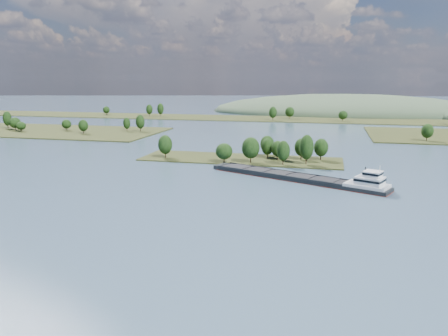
# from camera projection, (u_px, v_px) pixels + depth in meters

# --- Properties ---
(ground) EXTENTS (1800.00, 1800.00, 0.00)m
(ground) POSITION_uv_depth(u_px,v_px,m) (208.00, 189.00, 162.02)
(ground) COLOR #3A5364
(ground) RESTS_ON ground
(tree_island) EXTENTS (100.00, 32.04, 15.23)m
(tree_island) POSITION_uv_depth(u_px,v_px,m) (253.00, 153.00, 215.42)
(tree_island) COLOR #292F15
(tree_island) RESTS_ON ground
(back_shoreline) EXTENTS (900.00, 60.00, 14.87)m
(back_shoreline) POSITION_uv_depth(u_px,v_px,m) (296.00, 119.00, 425.60)
(back_shoreline) COLOR #292F15
(back_shoreline) RESTS_ON ground
(hill_west) EXTENTS (320.00, 160.00, 44.00)m
(hill_west) POSITION_uv_depth(u_px,v_px,m) (346.00, 113.00, 509.49)
(hill_west) COLOR #364932
(hill_west) RESTS_ON ground
(cargo_barge) EXTENTS (73.94, 39.10, 10.39)m
(cargo_barge) POSITION_uv_depth(u_px,v_px,m) (306.00, 178.00, 173.24)
(cargo_barge) COLOR black
(cargo_barge) RESTS_ON ground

